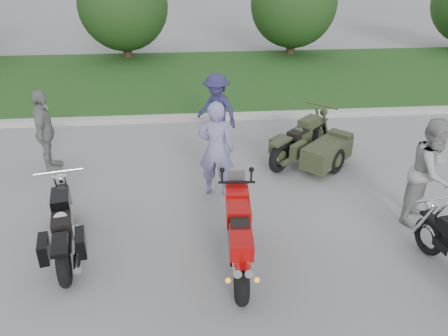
{
  "coord_description": "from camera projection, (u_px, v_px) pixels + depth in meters",
  "views": [
    {
      "loc": [
        -0.63,
        -5.44,
        4.3
      ],
      "look_at": [
        -0.01,
        1.43,
        0.8
      ],
      "focal_mm": 35.0,
      "sensor_mm": 36.0,
      "label": 1
    }
  ],
  "objects": [
    {
      "name": "sportbike_red",
      "position": [
        239.0,
        234.0,
        6.31
      ],
      "size": [
        0.43,
        2.12,
        1.01
      ],
      "rotation": [
        0.0,
        0.0,
        -0.07
      ],
      "color": "black",
      "rests_on": "ground"
    },
    {
      "name": "tree_mid_left",
      "position": [
        123.0,
        5.0,
        17.58
      ],
      "size": [
        3.6,
        3.6,
        4.0
      ],
      "color": "#3F2B1C",
      "rests_on": "ground"
    },
    {
      "name": "person_denim",
      "position": [
        217.0,
        110.0,
        10.31
      ],
      "size": [
        1.25,
        1.24,
        1.74
      ],
      "primitive_type": "imported",
      "rotation": [
        0.0,
        0.0,
        -0.77
      ],
      "color": "navy",
      "rests_on": "ground"
    },
    {
      "name": "ground",
      "position": [
        233.0,
        255.0,
        6.83
      ],
      "size": [
        80.0,
        80.0,
        0.0
      ],
      "primitive_type": "plane",
      "color": "#979792",
      "rests_on": "ground"
    },
    {
      "name": "grass_strip",
      "position": [
        202.0,
        78.0,
        15.81
      ],
      "size": [
        60.0,
        8.0,
        0.14
      ],
      "primitive_type": "cube",
      "color": "#286121",
      "rests_on": "ground"
    },
    {
      "name": "person_stripe",
      "position": [
        216.0,
        149.0,
        8.12
      ],
      "size": [
        0.78,
        0.61,
        1.87
      ],
      "primitive_type": "imported",
      "rotation": [
        0.0,
        0.0,
        2.87
      ],
      "color": "#7E7EAB",
      "rests_on": "ground"
    },
    {
      "name": "person_grey",
      "position": [
        431.0,
        172.0,
        7.32
      ],
      "size": [
        1.15,
        1.13,
        1.87
      ],
      "primitive_type": "imported",
      "rotation": [
        0.0,
        0.0,
        0.72
      ],
      "color": "#9C9B96",
      "rests_on": "ground"
    },
    {
      "name": "cruiser_left",
      "position": [
        64.0,
        230.0,
        6.66
      ],
      "size": [
        0.69,
        2.22,
        0.86
      ],
      "rotation": [
        0.0,
        0.0,
        0.21
      ],
      "color": "black",
      "rests_on": "ground"
    },
    {
      "name": "cruiser_sidecar",
      "position": [
        315.0,
        148.0,
        9.42
      ],
      "size": [
        1.98,
        2.08,
        0.9
      ],
      "rotation": [
        0.0,
        0.0,
        -0.79
      ],
      "color": "black",
      "rests_on": "ground"
    },
    {
      "name": "tree_mid_right",
      "position": [
        294.0,
        4.0,
        18.15
      ],
      "size": [
        3.6,
        3.6,
        4.0
      ],
      "color": "#3F2B1C",
      "rests_on": "ground"
    },
    {
      "name": "person_back",
      "position": [
        45.0,
        131.0,
        9.07
      ],
      "size": [
        0.53,
        1.06,
        1.75
      ],
      "primitive_type": "imported",
      "rotation": [
        0.0,
        0.0,
        1.67
      ],
      "color": "gray",
      "rests_on": "ground"
    },
    {
      "name": "curb",
      "position": [
        209.0,
        117.0,
        12.12
      ],
      "size": [
        60.0,
        0.3,
        0.15
      ],
      "primitive_type": "cube",
      "color": "#B5B3AA",
      "rests_on": "ground"
    }
  ]
}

